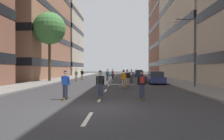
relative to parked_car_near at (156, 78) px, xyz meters
The scene contains 21 objects.
ground_plane 12.94m from the parked_car_near, 115.71° to the left, with size 166.05×166.05×0.00m, color #333335.
sidewalk_left 20.80m from the parked_car_near, 133.43° to the left, with size 3.76×76.11×0.14m, color gray.
sidewalk_right 15.42m from the parked_car_near, 78.46° to the left, with size 3.76×76.11×0.14m, color gray.
lane_markings 13.23m from the parked_car_near, 115.10° to the left, with size 0.16×62.20×0.01m.
building_left_far 41.34m from the parked_car_near, 123.69° to the left, with size 12.52×16.17×19.42m.
building_right_mid 19.78m from the parked_car_near, 48.62° to the left, with size 12.52×23.70×21.80m.
building_right_far 37.34m from the parked_car_near, 71.60° to the left, with size 12.52×18.60×25.16m.
parked_car_near is the anchor object (origin of this frame).
parked_car_mid 23.56m from the parked_car_near, 90.00° to the left, with size 1.82×4.40×1.52m.
street_tree_near 16.15m from the parked_car_near, 167.27° to the left, with size 4.52×4.52×9.64m.
streetlamp_right 7.15m from the parked_car_near, 68.09° to the right, with size 2.13×0.30×6.50m.
skater_0 7.24m from the parked_car_near, 123.79° to the right, with size 0.57×0.92×1.78m.
skater_1 8.38m from the parked_car_near, 138.33° to the left, with size 0.55×0.92×1.78m.
skater_2 13.32m from the parked_car_near, 103.16° to the right, with size 0.54×0.91×1.78m.
skater_3 2.99m from the parked_car_near, behind, with size 0.54×0.91×1.78m.
skater_4 13.99m from the parked_car_near, 140.09° to the left, with size 0.56×0.92×1.78m.
skater_5 11.99m from the parked_car_near, 155.16° to the left, with size 0.55×0.92×1.78m.
skater_6 15.31m from the parked_car_near, 120.34° to the right, with size 0.56×0.92×1.78m.
skater_7 13.99m from the parked_car_near, 113.70° to the right, with size 0.56×0.92×1.78m.
skater_8 4.99m from the parked_car_near, 136.08° to the right, with size 0.55×0.91×1.78m.
skater_9 12.24m from the parked_car_near, 117.46° to the left, with size 0.55×0.92×1.78m.
Camera 1 is at (1.22, -9.90, 1.91)m, focal length 33.65 mm.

